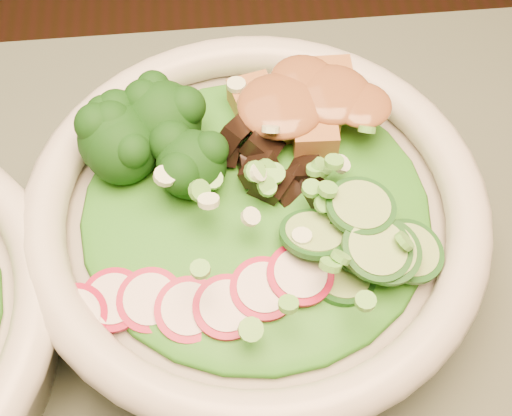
{
  "coord_description": "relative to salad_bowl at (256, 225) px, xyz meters",
  "views": [
    {
      "loc": [
        0.03,
        -0.09,
        1.2
      ],
      "look_at": [
        0.05,
        0.16,
        0.81
      ],
      "focal_mm": 50.0,
      "sensor_mm": 36.0,
      "label": 1
    }
  ],
  "objects": [
    {
      "name": "peanut_sauce",
      "position": [
        0.04,
        0.06,
        0.05
      ],
      "size": [
        0.08,
        0.06,
        0.02
      ],
      "primitive_type": "ellipsoid",
      "color": "brown",
      "rests_on": "tofu_cubes"
    },
    {
      "name": "tofu_cubes",
      "position": [
        0.04,
        0.06,
        0.04
      ],
      "size": [
        0.11,
        0.08,
        0.04
      ],
      "primitive_type": null,
      "rotation": [
        0.0,
        0.0,
        -0.1
      ],
      "color": "#A86D38",
      "rests_on": "salad_bowl"
    },
    {
      "name": "salad_bowl",
      "position": [
        0.0,
        0.0,
        0.0
      ],
      "size": [
        0.3,
        0.3,
        0.08
      ],
      "rotation": [
        0.0,
        0.0,
        -0.1
      ],
      "color": "beige",
      "rests_on": "dining_table"
    },
    {
      "name": "lettuce_bed",
      "position": [
        0.0,
        0.0,
        0.02
      ],
      "size": [
        0.23,
        0.23,
        0.03
      ],
      "primitive_type": "ellipsoid",
      "color": "#185D13",
      "rests_on": "salad_bowl"
    },
    {
      "name": "radish_slices",
      "position": [
        -0.04,
        -0.07,
        0.03
      ],
      "size": [
        0.13,
        0.06,
        0.02
      ],
      "primitive_type": null,
      "rotation": [
        0.0,
        0.0,
        -0.1
      ],
      "color": "maroon",
      "rests_on": "salad_bowl"
    },
    {
      "name": "scallion_garnish",
      "position": [
        0.0,
        0.0,
        0.05
      ],
      "size": [
        0.21,
        0.21,
        0.03
      ],
      "primitive_type": null,
      "color": "#59AE3D",
      "rests_on": "salad_bowl"
    },
    {
      "name": "mushroom_heap",
      "position": [
        0.01,
        0.01,
        0.04
      ],
      "size": [
        0.09,
        0.09,
        0.04
      ],
      "primitive_type": null,
      "rotation": [
        0.0,
        0.0,
        -0.1
      ],
      "color": "black",
      "rests_on": "salad_bowl"
    },
    {
      "name": "broccoli_florets",
      "position": [
        -0.06,
        0.03,
        0.04
      ],
      "size": [
        0.1,
        0.09,
        0.05
      ],
      "primitive_type": null,
      "rotation": [
        0.0,
        0.0,
        -0.1
      ],
      "color": "black",
      "rests_on": "salad_bowl"
    },
    {
      "name": "cucumber_slices",
      "position": [
        0.06,
        -0.04,
        0.04
      ],
      "size": [
        0.09,
        0.09,
        0.04
      ],
      "primitive_type": null,
      "rotation": [
        0.0,
        0.0,
        -0.1
      ],
      "color": "#80B062",
      "rests_on": "salad_bowl"
    }
  ]
}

